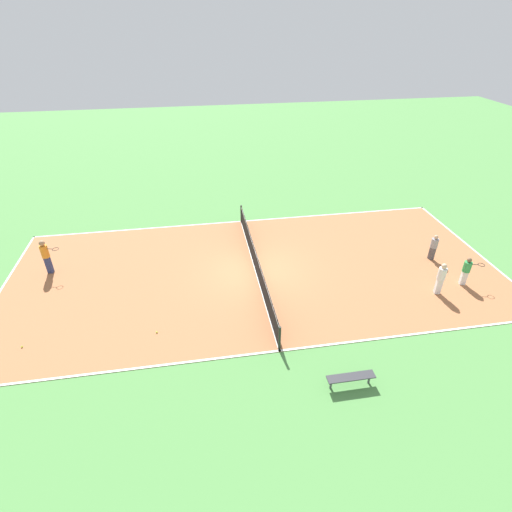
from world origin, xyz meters
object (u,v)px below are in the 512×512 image
object	(u,v)px
player_far_green	(467,270)
tennis_ball_left_sideline	(157,332)
tennis_ball_right_alley	(22,347)
player_near_white	(441,277)
bench	(351,378)
player_center_orange	(46,254)
player_baseline_gray	(434,246)
tennis_net	(256,261)

from	to	relation	value
player_far_green	tennis_ball_left_sideline	world-z (taller)	player_far_green
tennis_ball_right_alley	tennis_ball_left_sideline	world-z (taller)	same
player_near_white	tennis_ball_right_alley	world-z (taller)	player_near_white
tennis_ball_right_alley	tennis_ball_left_sideline	bearing A→B (deg)	-90.29
bench	tennis_ball_right_alley	size ratio (longest dim) A/B	24.79
player_far_green	tennis_ball_left_sideline	xyz separation A→B (m)	(-1.04, 14.14, -0.78)
player_center_orange	tennis_ball_right_alley	xyz separation A→B (m)	(-5.25, -0.25, -1.01)
bench	player_far_green	bearing A→B (deg)	-147.00
player_baseline_gray	tennis_ball_left_sideline	xyz separation A→B (m)	(-3.35, 13.85, -0.74)
player_center_orange	tennis_ball_left_sideline	size ratio (longest dim) A/B	26.40
tennis_net	player_center_orange	world-z (taller)	player_center_orange
tennis_net	player_near_white	xyz separation A→B (m)	(-3.14, -7.89, 0.34)
player_near_white	tennis_ball_right_alley	xyz separation A→B (m)	(-0.56, 17.67, -0.87)
tennis_net	player_near_white	world-z (taller)	player_near_white
tennis_net	bench	world-z (taller)	tennis_net
player_center_orange	player_near_white	xyz separation A→B (m)	(-4.69, -17.91, -0.14)
tennis_net	tennis_ball_right_alley	size ratio (longest dim) A/B	160.46
player_far_green	player_baseline_gray	distance (m)	2.32
player_near_white	tennis_ball_right_alley	size ratio (longest dim) A/B	23.40
player_near_white	bench	bearing A→B (deg)	-131.39
tennis_net	tennis_ball_left_sideline	bearing A→B (deg)	128.53
tennis_ball_right_alley	player_far_green	bearing A→B (deg)	-86.98
tennis_ball_left_sideline	tennis_net	bearing A→B (deg)	-51.47
bench	tennis_net	bearing A→B (deg)	-74.72
player_far_green	tennis_ball_left_sideline	distance (m)	14.20
bench	player_baseline_gray	xyz separation A→B (m)	(7.12, -7.12, 0.41)
bench	tennis_ball_left_sideline	xyz separation A→B (m)	(3.77, 6.73, -0.33)
tennis_ball_right_alley	bench	bearing A→B (deg)	-107.81
tennis_net	player_near_white	bearing A→B (deg)	-111.69
player_baseline_gray	tennis_ball_left_sideline	world-z (taller)	player_baseline_gray
bench	player_center_orange	world-z (taller)	player_center_orange
player_near_white	player_center_orange	bearing A→B (deg)	177.19
player_baseline_gray	tennis_net	bearing A→B (deg)	-105.24
tennis_net	tennis_ball_left_sideline	distance (m)	6.00
tennis_net	player_far_green	xyz separation A→B (m)	(-2.68, -9.46, 0.26)
player_baseline_gray	tennis_ball_left_sideline	bearing A→B (deg)	-89.30
tennis_net	tennis_ball_right_alley	bearing A→B (deg)	110.72
tennis_ball_right_alley	tennis_ball_left_sideline	size ratio (longest dim) A/B	1.00
bench	player_near_white	size ratio (longest dim) A/B	1.06
tennis_net	player_baseline_gray	bearing A→B (deg)	-92.36
tennis_ball_right_alley	tennis_ball_left_sideline	xyz separation A→B (m)	(-0.03, -5.10, 0.00)
player_far_green	tennis_ball_right_alley	bearing A→B (deg)	-163.69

